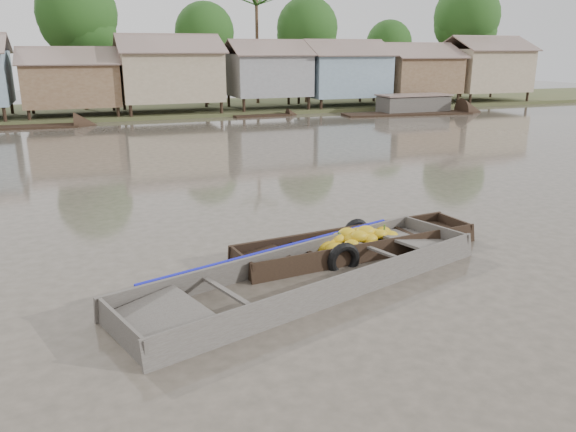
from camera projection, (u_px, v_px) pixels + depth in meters
name	position (u px, v px, depth m)	size (l,w,h in m)	color
ground	(282.00, 271.00, 11.52)	(120.00, 120.00, 0.00)	#474136
riverbank	(172.00, 68.00, 40.29)	(120.00, 12.47, 10.22)	#384723
banana_boat	(355.00, 245.00, 12.54)	(5.86, 2.01, 0.81)	black
viewer_boat	(310.00, 281.00, 10.86)	(7.95, 4.25, 0.62)	#3F3935
distant_boats	(336.00, 115.00, 37.20)	(48.93, 15.13, 1.38)	black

